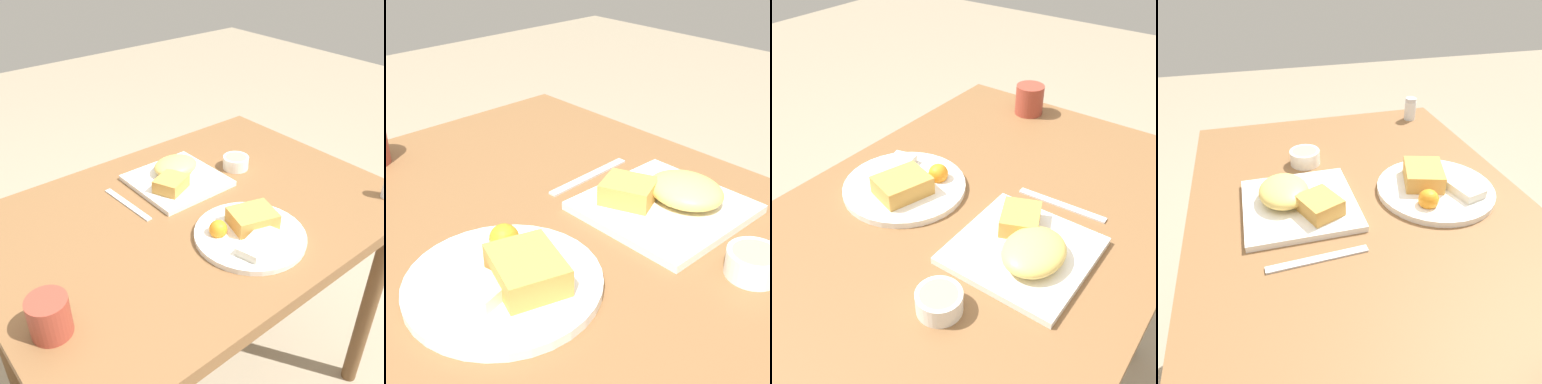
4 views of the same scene
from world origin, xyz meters
The scene contains 6 objects.
dining_table centered at (0.00, 0.00, 0.67)m, with size 1.07×0.74×0.77m.
plate_square_near centered at (-0.06, -0.14, 0.79)m, with size 0.24×0.24×0.06m.
plate_oval_far centered at (-0.03, 0.17, 0.79)m, with size 0.27×0.27×0.05m.
sauce_ramekin centered at (-0.24, -0.09, 0.79)m, with size 0.08×0.08×0.04m.
salt_shaker centered at (-0.45, 0.28, 0.80)m, with size 0.04×0.04×0.07m.
butter_knife centered at (0.12, -0.13, 0.77)m, with size 0.03×0.19×0.00m.
Camera 4 is at (0.61, -0.20, 1.25)m, focal length 35.00 mm.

